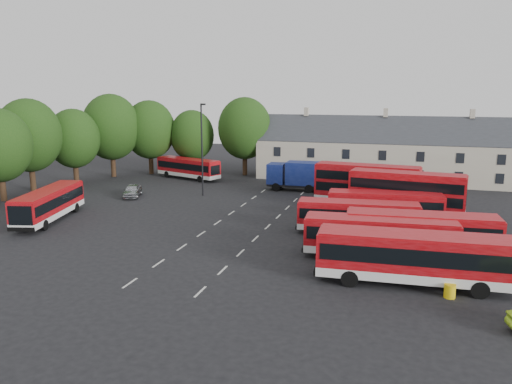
# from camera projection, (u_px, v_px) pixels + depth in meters

# --- Properties ---
(ground) EXTENTS (140.00, 140.00, 0.00)m
(ground) POSITION_uv_depth(u_px,v_px,m) (210.00, 228.00, 45.89)
(ground) COLOR black
(ground) RESTS_ON ground
(lane_markings) EXTENTS (5.15, 33.80, 0.01)m
(lane_markings) POSITION_uv_depth(u_px,v_px,m) (242.00, 225.00, 47.06)
(lane_markings) COLOR beige
(lane_markings) RESTS_ON ground
(treeline) EXTENTS (29.92, 32.59, 12.01)m
(treeline) POSITION_uv_depth(u_px,v_px,m) (121.00, 133.00, 68.58)
(treeline) COLOR black
(treeline) RESTS_ON ground
(terrace_houses) EXTENTS (35.70, 7.13, 10.06)m
(terrace_houses) POSITION_uv_depth(u_px,v_px,m) (384.00, 153.00, 69.32)
(terrace_houses) COLOR beige
(terrace_houses) RESTS_ON ground
(bus_row_a) EXTENTS (12.32, 3.43, 3.45)m
(bus_row_a) POSITION_uv_depth(u_px,v_px,m) (413.00, 255.00, 32.03)
(bus_row_a) COLOR silver
(bus_row_a) RESTS_ON ground
(bus_row_b) EXTENTS (11.30, 3.43, 3.15)m
(bus_row_b) POSITION_uv_depth(u_px,v_px,m) (380.00, 235.00, 37.14)
(bus_row_b) COLOR silver
(bus_row_b) RESTS_ON ground
(bus_row_c) EXTENTS (11.53, 3.46, 3.21)m
(bus_row_c) POSITION_uv_depth(u_px,v_px,m) (421.00, 230.00, 38.28)
(bus_row_c) COLOR silver
(bus_row_c) RESTS_ON ground
(bus_row_d) EXTENTS (10.60, 3.36, 2.95)m
(bus_row_d) POSITION_uv_depth(u_px,v_px,m) (358.00, 215.00, 43.55)
(bus_row_d) COLOR silver
(bus_row_d) RESTS_ON ground
(bus_row_e) EXTENTS (10.78, 3.40, 3.00)m
(bus_row_e) POSITION_uv_depth(u_px,v_px,m) (385.00, 205.00, 47.26)
(bus_row_e) COLOR silver
(bus_row_e) RESTS_ON ground
(bus_dd_south) EXTENTS (11.30, 3.96, 4.54)m
(bus_dd_south) POSITION_uv_depth(u_px,v_px,m) (406.00, 192.00, 49.37)
(bus_dd_south) COLOR silver
(bus_dd_south) RESTS_ON ground
(bus_dd_north) EXTENTS (11.34, 3.79, 4.56)m
(bus_dd_north) POSITION_uv_depth(u_px,v_px,m) (367.00, 183.00, 54.19)
(bus_dd_north) COLOR silver
(bus_dd_north) RESTS_ON ground
(bus_west) EXTENTS (4.92, 11.08, 3.05)m
(bus_west) POSITION_uv_depth(u_px,v_px,m) (49.00, 202.00, 48.19)
(bus_west) COLOR silver
(bus_west) RESTS_ON ground
(bus_north) EXTENTS (10.49, 5.76, 2.92)m
(bus_north) POSITION_uv_depth(u_px,v_px,m) (188.00, 167.00, 71.14)
(bus_north) COLOR silver
(bus_north) RESTS_ON ground
(box_truck) EXTENTS (8.42, 2.81, 3.66)m
(box_truck) POSITION_uv_depth(u_px,v_px,m) (302.00, 175.00, 62.62)
(box_truck) COLOR black
(box_truck) RESTS_ON ground
(silver_car) EXTENTS (3.07, 4.72, 1.49)m
(silver_car) POSITION_uv_depth(u_px,v_px,m) (132.00, 191.00, 59.22)
(silver_car) COLOR #A2A4A9
(silver_car) RESTS_ON ground
(grit_bin) EXTENTS (0.69, 0.69, 0.86)m
(grit_bin) POSITION_uv_depth(u_px,v_px,m) (450.00, 291.00, 30.39)
(grit_bin) COLOR yellow
(grit_bin) RESTS_ON ground
(lamppost) EXTENTS (0.75, 0.52, 10.95)m
(lamppost) POSITION_uv_depth(u_px,v_px,m) (202.00, 147.00, 59.00)
(lamppost) COLOR black
(lamppost) RESTS_ON ground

